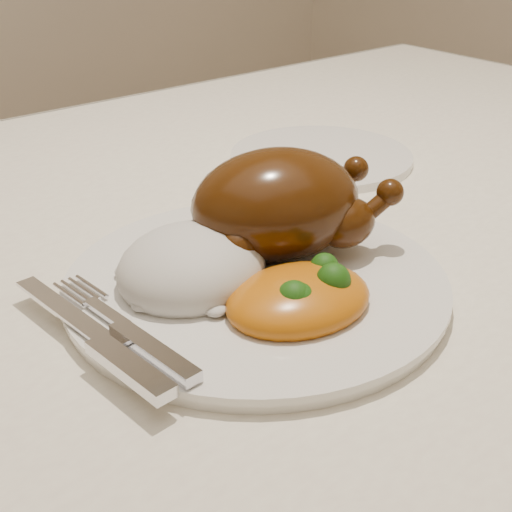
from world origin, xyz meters
TOP-DOWN VIEW (x-y plane):
  - dining_table at (0.00, 0.00)m, footprint 1.60×0.90m
  - tablecloth at (0.00, 0.00)m, footprint 1.73×1.03m
  - dinner_plate at (-0.03, -0.09)m, footprint 0.38×0.38m
  - side_plate at (0.23, 0.10)m, footprint 0.25×0.25m
  - roast_chicken at (0.02, -0.07)m, footprint 0.20×0.15m
  - rice_mound at (-0.07, -0.07)m, footprint 0.15×0.14m
  - mac_and_cheese at (-0.03, -0.15)m, footprint 0.13×0.10m
  - cutlery at (-0.17, -0.11)m, footprint 0.05×0.20m

SIDE VIEW (x-z plane):
  - dining_table at x=0.00m, z-range 0.29..1.05m
  - tablecloth at x=0.00m, z-range 0.65..0.83m
  - side_plate at x=0.23m, z-range 0.77..0.78m
  - dinner_plate at x=-0.03m, z-range 0.77..0.78m
  - cutlery at x=-0.17m, z-range 0.78..0.79m
  - mac_and_cheese at x=-0.03m, z-range 0.77..0.82m
  - rice_mound at x=-0.07m, z-range 0.76..0.83m
  - roast_chicken at x=0.02m, z-range 0.78..0.87m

